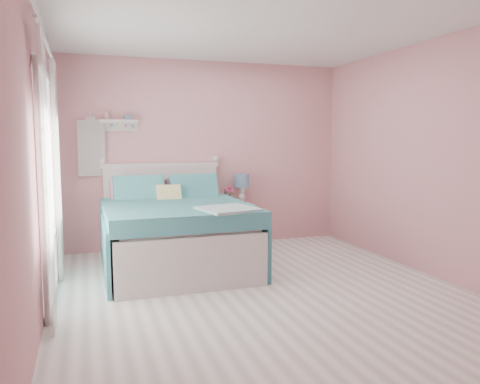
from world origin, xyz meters
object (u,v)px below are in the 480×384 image
nightstand (238,225)px  vase (229,199)px  table_lamp (242,183)px  bed (175,233)px  teacup (239,203)px

nightstand → vase: bearing=178.3°
nightstand → table_lamp: (0.07, 0.05, 0.59)m
table_lamp → vase: 0.29m
nightstand → bed: bearing=-142.7°
vase → teacup: bearing=-46.3°
table_lamp → vase: table_lamp is taller
vase → teacup: (0.11, -0.11, -0.05)m
nightstand → teacup: size_ratio=6.41×
bed → teacup: 1.27m
nightstand → teacup: bearing=-102.0°
table_lamp → bed: bearing=-142.8°
bed → teacup: size_ratio=22.05×
bed → teacup: bearing=33.2°
bed → table_lamp: 1.50m
nightstand → vase: (-0.13, 0.00, 0.38)m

